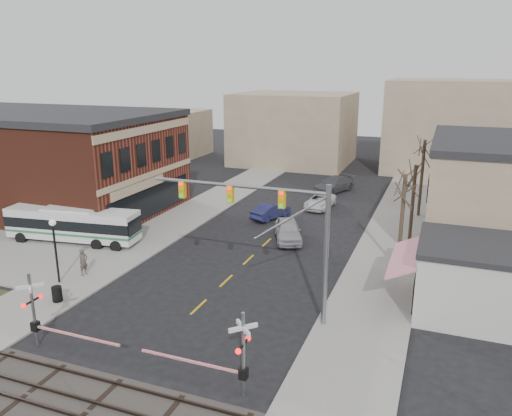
{
  "coord_description": "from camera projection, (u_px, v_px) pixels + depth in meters",
  "views": [
    {
      "loc": [
        12.79,
        -21.87,
        13.87
      ],
      "look_at": [
        -0.09,
        11.8,
        3.5
      ],
      "focal_mm": 35.0,
      "sensor_mm": 36.0,
      "label": 1
    }
  ],
  "objects": [
    {
      "name": "trash_bin",
      "position": [
        57.0,
        294.0,
        30.05
      ],
      "size": [
        0.6,
        0.6,
        0.92
      ],
      "primitive_type": "cylinder",
      "color": "black",
      "rests_on": "sidewalk_west"
    },
    {
      "name": "tree_east_c",
      "position": [
        422.0,
        178.0,
        46.39
      ],
      "size": [
        0.28,
        0.28,
        7.2
      ],
      "color": "#382B21",
      "rests_on": "sidewalk_east"
    },
    {
      "name": "rr_crossing_west",
      "position": [
        40.0,
        312.0,
        24.92
      ],
      "size": [
        5.6,
        1.36,
        4.0
      ],
      "color": "gray",
      "rests_on": "ground"
    },
    {
      "name": "pedestrian_near",
      "position": [
        83.0,
        262.0,
        33.69
      ],
      "size": [
        0.56,
        0.74,
        1.84
      ],
      "primitive_type": "imported",
      "rotation": [
        0.0,
        0.0,
        1.38
      ],
      "color": "#4E463E",
      "rests_on": "sidewalk_west"
    },
    {
      "name": "ballast_strip",
      "position": [
        88.0,
        412.0,
        20.67
      ],
      "size": [
        160.0,
        5.0,
        0.06
      ],
      "primitive_type": "cube",
      "color": "#332D28",
      "rests_on": "ground"
    },
    {
      "name": "sidewalk_east",
      "position": [
        395.0,
        233.0,
        42.53
      ],
      "size": [
        5.0,
        60.0,
        0.12
      ],
      "primitive_type": "cube",
      "color": "gray",
      "rests_on": "ground"
    },
    {
      "name": "pedestrian_far",
      "position": [
        106.0,
        237.0,
        38.96
      ],
      "size": [
        1.02,
        0.99,
        1.65
      ],
      "primitive_type": "imported",
      "rotation": [
        0.0,
        0.0,
        0.69
      ],
      "color": "#323557",
      "rests_on": "sidewalk_west"
    },
    {
      "name": "tree_east_a",
      "position": [
        402.0,
        223.0,
        34.06
      ],
      "size": [
        0.28,
        0.28,
        6.75
      ],
      "color": "#382B21",
      "rests_on": "sidewalk_east"
    },
    {
      "name": "brick_building",
      "position": [
        22.0,
        158.0,
        50.16
      ],
      "size": [
        30.4,
        15.4,
        9.6
      ],
      "color": "#5F291B",
      "rests_on": "ground"
    },
    {
      "name": "transit_bus",
      "position": [
        73.0,
        224.0,
        40.01
      ],
      "size": [
        11.1,
        3.82,
        2.8
      ],
      "color": "silver",
      "rests_on": "ground"
    },
    {
      "name": "traffic_signal_mast",
      "position": [
        276.0,
        221.0,
        26.96
      ],
      "size": [
        10.33,
        0.3,
        8.0
      ],
      "color": "gray",
      "rests_on": "ground"
    },
    {
      "name": "ground",
      "position": [
        182.0,
        323.0,
        27.86
      ],
      "size": [
        160.0,
        160.0,
        0.0
      ],
      "primitive_type": "plane",
      "color": "black",
      "rests_on": "ground"
    },
    {
      "name": "tree_east_b",
      "position": [
        412.0,
        204.0,
        39.41
      ],
      "size": [
        0.28,
        0.28,
        6.3
      ],
      "color": "#382B21",
      "rests_on": "sidewalk_east"
    },
    {
      "name": "rr_crossing_east",
      "position": [
        234.0,
        354.0,
        21.34
      ],
      "size": [
        5.6,
        1.36,
        4.0
      ],
      "color": "gray",
      "rests_on": "ground"
    },
    {
      "name": "awning_shop",
      "position": [
        492.0,
        281.0,
        28.06
      ],
      "size": [
        9.74,
        6.2,
        4.3
      ],
      "color": "beige",
      "rests_on": "ground"
    },
    {
      "name": "car_a",
      "position": [
        288.0,
        230.0,
        40.74
      ],
      "size": [
        3.76,
        5.4,
        1.71
      ],
      "primitive_type": "imported",
      "rotation": [
        0.0,
        0.0,
        0.39
      ],
      "color": "#A1A0A5",
      "rests_on": "ground"
    },
    {
      "name": "car_d",
      "position": [
        333.0,
        184.0,
        56.42
      ],
      "size": [
        4.44,
        6.26,
        1.68
      ],
      "primitive_type": "imported",
      "rotation": [
        0.0,
        0.0,
        -0.4
      ],
      "color": "#424348",
      "rests_on": "ground"
    },
    {
      "name": "sidewalk_west",
      "position": [
        197.0,
        211.0,
        49.06
      ],
      "size": [
        5.0,
        60.0,
        0.12
      ],
      "primitive_type": "cube",
      "color": "gray",
      "rests_on": "ground"
    },
    {
      "name": "car_b",
      "position": [
        271.0,
        211.0,
        46.58
      ],
      "size": [
        2.92,
        4.59,
        1.43
      ],
      "primitive_type": "imported",
      "rotation": [
        0.0,
        0.0,
        2.79
      ],
      "color": "#1A1D42",
      "rests_on": "ground"
    },
    {
      "name": "car_c",
      "position": [
        320.0,
        201.0,
        50.08
      ],
      "size": [
        2.55,
        5.02,
        1.36
      ],
      "primitive_type": "imported",
      "rotation": [
        0.0,
        0.0,
        -0.06
      ],
      "color": "silver",
      "rests_on": "ground"
    },
    {
      "name": "street_lamp",
      "position": [
        54.0,
        238.0,
        31.93
      ],
      "size": [
        0.44,
        0.44,
        4.33
      ],
      "color": "black",
      "rests_on": "sidewalk_west"
    },
    {
      "name": "rail_tracks",
      "position": [
        87.0,
        410.0,
        20.64
      ],
      "size": [
        160.0,
        3.91,
        0.14
      ],
      "color": "#2D231E",
      "rests_on": "ground"
    }
  ]
}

